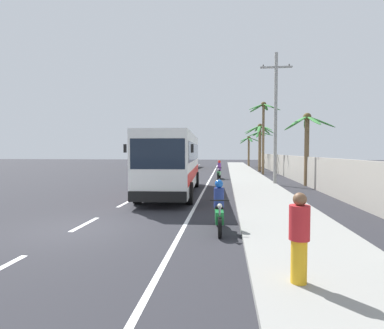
% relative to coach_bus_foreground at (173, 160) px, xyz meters
% --- Properties ---
extents(ground_plane, '(160.00, 160.00, 0.00)m').
position_rel_coach_bus_foreground_xyz_m(ground_plane, '(-1.67, -8.44, -1.93)').
color(ground_plane, '#28282D').
extents(sidewalk_kerb, '(3.20, 90.00, 0.14)m').
position_rel_coach_bus_foreground_xyz_m(sidewalk_kerb, '(5.13, 1.56, -1.86)').
color(sidewalk_kerb, gray).
rests_on(sidewalk_kerb, ground).
extents(lane_markings, '(3.54, 71.00, 0.01)m').
position_rel_coach_bus_foreground_xyz_m(lane_markings, '(0.51, 5.82, -1.93)').
color(lane_markings, white).
rests_on(lane_markings, ground).
extents(boundary_wall, '(0.24, 60.00, 2.08)m').
position_rel_coach_bus_foreground_xyz_m(boundary_wall, '(8.93, 5.56, -0.89)').
color(boundary_wall, '#9E998E').
rests_on(boundary_wall, ground).
extents(coach_bus_foreground, '(3.29, 10.73, 3.71)m').
position_rel_coach_bus_foreground_xyz_m(coach_bus_foreground, '(0.00, 0.00, 0.00)').
color(coach_bus_foreground, white).
rests_on(coach_bus_foreground, ground).
extents(coach_bus_far_lane, '(3.47, 11.15, 3.68)m').
position_rel_coach_bus_foreground_xyz_m(coach_bus_far_lane, '(-3.76, 26.54, -0.01)').
color(coach_bus_far_lane, gold).
rests_on(coach_bus_far_lane, ground).
extents(motorcycle_beside_bus, '(0.56, 1.96, 1.66)m').
position_rel_coach_bus_foreground_xyz_m(motorcycle_beside_bus, '(2.51, 9.58, -1.26)').
color(motorcycle_beside_bus, black).
rests_on(motorcycle_beside_bus, ground).
extents(motorcycle_trailing, '(0.56, 1.96, 1.59)m').
position_rel_coach_bus_foreground_xyz_m(motorcycle_trailing, '(2.86, -8.22, -1.28)').
color(motorcycle_trailing, black).
rests_on(motorcycle_trailing, ground).
extents(pedestrian_near_kerb, '(0.36, 0.36, 1.61)m').
position_rel_coach_bus_foreground_xyz_m(pedestrian_near_kerb, '(4.35, -12.12, -0.95)').
color(pedestrian_near_kerb, gold).
rests_on(pedestrian_near_kerb, sidewalk_kerb).
extents(utility_pole_mid, '(2.27, 0.24, 9.55)m').
position_rel_coach_bus_foreground_xyz_m(utility_pole_mid, '(6.66, 5.04, 3.07)').
color(utility_pole_mid, '#9E9E99').
rests_on(utility_pole_mid, ground).
extents(palm_nearest, '(3.85, 4.02, 5.79)m').
position_rel_coach_bus_foreground_xyz_m(palm_nearest, '(7.19, 19.74, 2.18)').
color(palm_nearest, brown).
rests_on(palm_nearest, ground).
extents(palm_second, '(3.39, 3.60, 4.86)m').
position_rel_coach_bus_foreground_xyz_m(palm_second, '(6.75, 31.22, 1.57)').
color(palm_second, brown).
rests_on(palm_second, ground).
extents(palm_third, '(3.63, 3.55, 5.38)m').
position_rel_coach_bus_foreground_xyz_m(palm_third, '(7.74, 25.22, 2.15)').
color(palm_third, brown).
rests_on(palm_third, ground).
extents(palm_fourth, '(3.42, 3.52, 7.67)m').
position_rel_coach_bus_foreground_xyz_m(palm_fourth, '(7.03, 15.18, 3.65)').
color(palm_fourth, brown).
rests_on(palm_fourth, ground).
extents(palm_farthest, '(3.39, 3.81, 5.19)m').
position_rel_coach_bus_foreground_xyz_m(palm_farthest, '(8.81, 4.78, 1.72)').
color(palm_farthest, brown).
rests_on(palm_farthest, ground).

